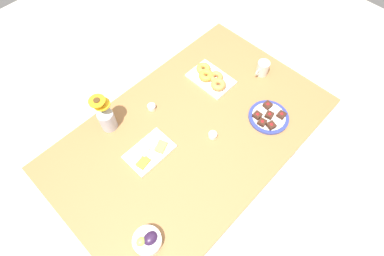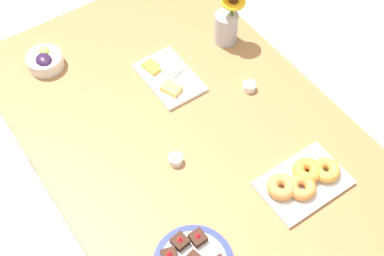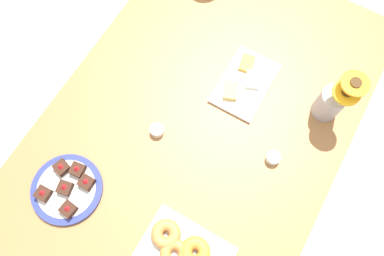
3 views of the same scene
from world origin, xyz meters
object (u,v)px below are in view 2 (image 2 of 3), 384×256
at_px(grape_bowl, 45,60).
at_px(jam_cup_honey, 249,86).
at_px(croissant_platter, 304,180).
at_px(jam_cup_berry, 176,159).
at_px(flower_vase, 227,24).
at_px(dining_table, 192,149).
at_px(cheese_platter, 169,77).

bearing_deg(grape_bowl, jam_cup_honey, -133.16).
xyz_separation_m(croissant_platter, jam_cup_honey, (0.41, -0.11, -0.01)).
xyz_separation_m(jam_cup_berry, flower_vase, (0.36, -0.48, 0.07)).
bearing_deg(jam_cup_berry, grape_bowl, 14.56).
relative_size(jam_cup_honey, flower_vase, 0.20).
bearing_deg(croissant_platter, flower_vase, -15.81).
distance_m(jam_cup_honey, jam_cup_berry, 0.41).
distance_m(dining_table, flower_vase, 0.51).
height_order(cheese_platter, croissant_platter, croissant_platter).
bearing_deg(dining_table, jam_cup_honey, -79.75).
xyz_separation_m(dining_table, flower_vase, (0.30, -0.37, 0.17)).
bearing_deg(dining_table, flower_vase, -50.59).
distance_m(dining_table, grape_bowl, 0.65).
height_order(dining_table, flower_vase, flower_vase).
bearing_deg(grape_bowl, flower_vase, -112.93).
relative_size(dining_table, jam_cup_berry, 33.33).
xyz_separation_m(grape_bowl, croissant_platter, (-0.94, -0.45, -0.01)).
bearing_deg(croissant_platter, jam_cup_honey, -14.31).
distance_m(jam_cup_honey, flower_vase, 0.27).
relative_size(cheese_platter, flower_vase, 1.08).
bearing_deg(cheese_platter, dining_table, 164.22).
relative_size(grape_bowl, jam_cup_honey, 2.83).
height_order(cheese_platter, flower_vase, flower_vase).
relative_size(grape_bowl, flower_vase, 0.56).
xyz_separation_m(dining_table, cheese_platter, (0.26, -0.07, 0.10)).
distance_m(dining_table, cheese_platter, 0.29).
distance_m(jam_cup_berry, flower_vase, 0.60).
relative_size(cheese_platter, jam_cup_berry, 5.42).
height_order(cheese_platter, jam_cup_honey, cheese_platter).
xyz_separation_m(cheese_platter, jam_cup_honey, (-0.21, -0.21, 0.00)).
relative_size(cheese_platter, jam_cup_honey, 5.42).
height_order(jam_cup_honey, flower_vase, flower_vase).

